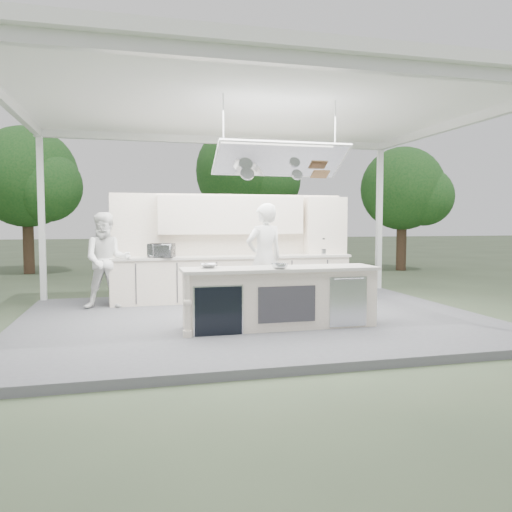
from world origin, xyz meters
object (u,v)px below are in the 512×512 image
object	(u,v)px
back_counter	(233,278)
sous_chef	(107,260)
head_chef	(264,259)
demo_island	(279,297)

from	to	relation	value
back_counter	sous_chef	bearing A→B (deg)	-172.13
back_counter	head_chef	bearing A→B (deg)	-80.62
demo_island	back_counter	xyz separation A→B (m)	(-0.18, 2.81, 0.00)
demo_island	head_chef	xyz separation A→B (m)	(0.08, 1.22, 0.52)
demo_island	head_chef	bearing A→B (deg)	86.05
head_chef	demo_island	bearing A→B (deg)	70.76
demo_island	head_chef	world-z (taller)	head_chef
demo_island	sous_chef	size ratio (longest dim) A/B	1.68
head_chef	sous_chef	xyz separation A→B (m)	(-2.80, 1.24, -0.07)
sous_chef	head_chef	bearing A→B (deg)	-25.24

